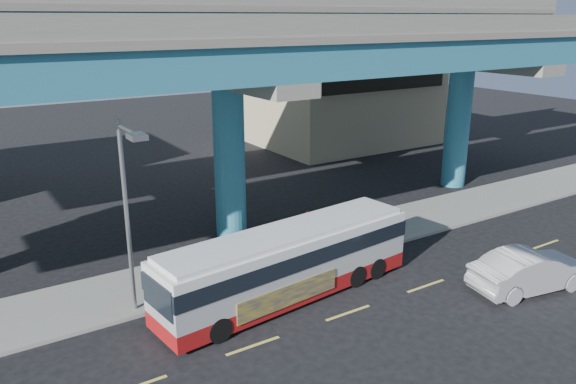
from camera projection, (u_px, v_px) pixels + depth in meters
ground at (343, 310)px, 20.84m from camera, size 120.00×120.00×0.00m
sidewalk at (268, 257)px, 25.23m from camera, size 70.00×4.00×0.15m
lane_markings at (348, 313)px, 20.59m from camera, size 58.00×0.12×0.01m
viaduct at (225, 46)px, 25.42m from camera, size 52.00×12.40×11.70m
building_beige at (344, 102)px, 47.52m from camera, size 14.00×10.23×7.00m
transit_bus at (288, 261)px, 21.35m from camera, size 11.01×3.48×2.78m
sedan at (531, 270)px, 22.13m from camera, size 3.57×5.67×1.66m
street_lamp at (129, 193)px, 18.82m from camera, size 0.50×2.32×6.99m
stop_sign at (307, 225)px, 24.30m from camera, size 0.64×0.29×2.26m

